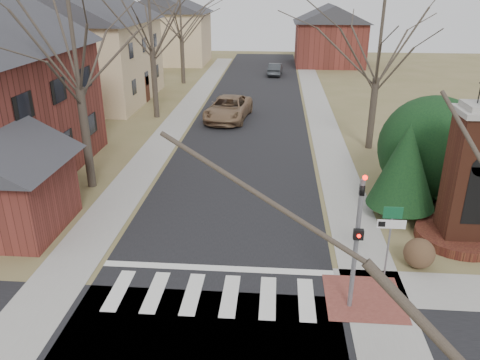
# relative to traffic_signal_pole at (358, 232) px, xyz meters

# --- Properties ---
(ground) EXTENTS (120.00, 120.00, 0.00)m
(ground) POSITION_rel_traffic_signal_pole_xyz_m (-4.30, -0.57, -2.59)
(ground) COLOR brown
(ground) RESTS_ON ground
(main_street) EXTENTS (8.00, 70.00, 0.01)m
(main_street) POSITION_rel_traffic_signal_pole_xyz_m (-4.30, 21.43, -2.58)
(main_street) COLOR black
(main_street) RESTS_ON ground
(crosswalk_zone) EXTENTS (8.00, 2.20, 0.02)m
(crosswalk_zone) POSITION_rel_traffic_signal_pole_xyz_m (-4.30, 0.23, -2.58)
(crosswalk_zone) COLOR silver
(crosswalk_zone) RESTS_ON ground
(stop_bar) EXTENTS (8.00, 0.35, 0.02)m
(stop_bar) POSITION_rel_traffic_signal_pole_xyz_m (-4.30, 1.73, -2.58)
(stop_bar) COLOR silver
(stop_bar) RESTS_ON ground
(sidewalk_right_main) EXTENTS (2.00, 60.00, 0.02)m
(sidewalk_right_main) POSITION_rel_traffic_signal_pole_xyz_m (0.90, 21.43, -2.58)
(sidewalk_right_main) COLOR gray
(sidewalk_right_main) RESTS_ON ground
(sidewalk_left) EXTENTS (2.00, 60.00, 0.02)m
(sidewalk_left) POSITION_rel_traffic_signal_pole_xyz_m (-9.50, 21.43, -2.58)
(sidewalk_left) COLOR gray
(sidewalk_left) RESTS_ON ground
(curb_apron) EXTENTS (2.40, 2.40, 0.02)m
(curb_apron) POSITION_rel_traffic_signal_pole_xyz_m (0.50, 0.43, -2.57)
(curb_apron) COLOR brown
(curb_apron) RESTS_ON ground
(traffic_signal_pole) EXTENTS (0.28, 0.41, 4.50)m
(traffic_signal_pole) POSITION_rel_traffic_signal_pole_xyz_m (0.00, 0.00, 0.00)
(traffic_signal_pole) COLOR slate
(traffic_signal_pole) RESTS_ON ground
(sign_post) EXTENTS (0.90, 0.07, 2.75)m
(sign_post) POSITION_rel_traffic_signal_pole_xyz_m (1.29, 1.41, -0.64)
(sign_post) COLOR slate
(sign_post) RESTS_ON ground
(brick_gate_monument) EXTENTS (3.20, 3.20, 6.47)m
(brick_gate_monument) POSITION_rel_traffic_signal_pole_xyz_m (4.70, 4.42, -0.42)
(brick_gate_monument) COLOR #572919
(brick_gate_monument) RESTS_ON ground
(house_stucco_left) EXTENTS (9.80, 12.80, 9.28)m
(house_stucco_left) POSITION_rel_traffic_signal_pole_xyz_m (-17.80, 26.42, 2.01)
(house_stucco_left) COLOR beige
(house_stucco_left) RESTS_ON ground
(garage_left) EXTENTS (4.80, 4.80, 4.29)m
(garage_left) POSITION_rel_traffic_signal_pole_xyz_m (-12.82, 3.92, -0.35)
(garage_left) COLOR maroon
(garage_left) RESTS_ON ground
(house_distant_left) EXTENTS (10.80, 8.80, 8.53)m
(house_distant_left) POSITION_rel_traffic_signal_pole_xyz_m (-16.31, 47.42, 1.66)
(house_distant_left) COLOR beige
(house_distant_left) RESTS_ON ground
(house_distant_right) EXTENTS (8.80, 8.80, 7.30)m
(house_distant_right) POSITION_rel_traffic_signal_pole_xyz_m (3.69, 47.42, 1.06)
(house_distant_right) COLOR maroon
(house_distant_right) RESTS_ON ground
(evergreen_near) EXTENTS (2.80, 2.80, 4.10)m
(evergreen_near) POSITION_rel_traffic_signal_pole_xyz_m (2.90, 6.43, -0.29)
(evergreen_near) COLOR #473D33
(evergreen_near) RESTS_ON ground
(evergreen_mid) EXTENTS (3.40, 3.40, 4.70)m
(evergreen_mid) POSITION_rel_traffic_signal_pole_xyz_m (6.20, 7.63, 0.01)
(evergreen_mid) COLOR #473D33
(evergreen_mid) RESTS_ON ground
(evergreen_mass) EXTENTS (4.80, 4.80, 4.80)m
(evergreen_mass) POSITION_rel_traffic_signal_pole_xyz_m (4.70, 8.93, -0.19)
(evergreen_mass) COLOR black
(evergreen_mass) RESTS_ON ground
(bare_tree_0) EXTENTS (8.05, 8.05, 11.15)m
(bare_tree_0) POSITION_rel_traffic_signal_pole_xyz_m (-11.30, 8.43, 5.11)
(bare_tree_0) COLOR #473D33
(bare_tree_0) RESTS_ON ground
(bare_tree_1) EXTENTS (8.40, 8.40, 11.64)m
(bare_tree_1) POSITION_rel_traffic_signal_pole_xyz_m (-11.30, 21.43, 5.44)
(bare_tree_1) COLOR #473D33
(bare_tree_1) RESTS_ON ground
(bare_tree_2) EXTENTS (7.35, 7.35, 10.19)m
(bare_tree_2) POSITION_rel_traffic_signal_pole_xyz_m (-11.80, 34.43, 4.44)
(bare_tree_2) COLOR #473D33
(bare_tree_2) RESTS_ON ground
(bare_tree_3) EXTENTS (7.00, 7.00, 9.70)m
(bare_tree_3) POSITION_rel_traffic_signal_pole_xyz_m (3.20, 15.43, 4.10)
(bare_tree_3) COLOR #473D33
(bare_tree_3) RESTS_ON ground
(pickup_truck) EXTENTS (3.38, 6.20, 1.65)m
(pickup_truck) POSITION_rel_traffic_signal_pole_xyz_m (-5.90, 21.13, -1.76)
(pickup_truck) COLOR #866649
(pickup_truck) RESTS_ON ground
(distant_car) EXTENTS (1.67, 4.04, 1.30)m
(distant_car) POSITION_rel_traffic_signal_pole_xyz_m (-2.70, 39.55, -1.94)
(distant_car) COLOR #33373A
(distant_car) RESTS_ON ground
(dry_shrub_left) EXTENTS (1.06, 1.06, 1.06)m
(dry_shrub_left) POSITION_rel_traffic_signal_pole_xyz_m (2.66, 2.43, -2.05)
(dry_shrub_left) COLOR brown
(dry_shrub_left) RESTS_ON ground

